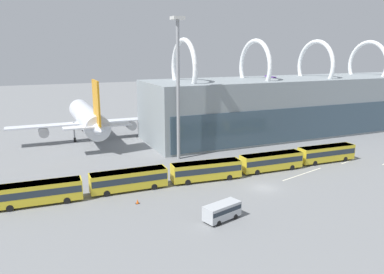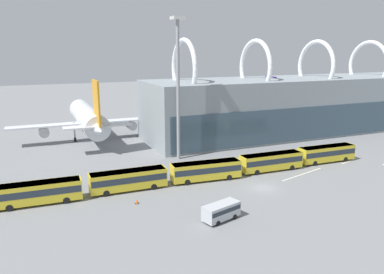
{
  "view_description": "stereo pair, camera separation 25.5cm",
  "coord_description": "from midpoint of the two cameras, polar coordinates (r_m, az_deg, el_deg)",
  "views": [
    {
      "loc": [
        -34.18,
        -48.75,
        22.19
      ],
      "look_at": [
        -2.82,
        23.1,
        4.0
      ],
      "focal_mm": 35.0,
      "sensor_mm": 36.0,
      "label": 1
    },
    {
      "loc": [
        -33.94,
        -48.85,
        22.19
      ],
      "look_at": [
        -2.82,
        23.1,
        4.0
      ],
      "focal_mm": 35.0,
      "sensor_mm": 36.0,
      "label": 2
    }
  ],
  "objects": [
    {
      "name": "ground_plane",
      "position": [
        63.52,
        10.7,
        -7.62
      ],
      "size": [
        440.0,
        440.0,
        0.0
      ],
      "primitive_type": "plane",
      "color": "slate"
    },
    {
      "name": "terminal_building",
      "position": [
        117.84,
        21.46,
        5.16
      ],
      "size": [
        115.5,
        21.38,
        25.13
      ],
      "color": "gray",
      "rests_on": "ground_plane"
    },
    {
      "name": "airliner_at_gate_near",
      "position": [
        97.89,
        -15.65,
        2.79
      ],
      "size": [
        38.13,
        37.56,
        16.04
      ],
      "rotation": [
        0.0,
        0.0,
        1.57
      ],
      "color": "silver",
      "rests_on": "ground_plane"
    },
    {
      "name": "airliner_at_gate_far",
      "position": [
        119.71,
        8.88,
        4.72
      ],
      "size": [
        35.42,
        34.66,
        15.26
      ],
      "rotation": [
        0.0,
        0.0,
        1.41
      ],
      "color": "white",
      "rests_on": "ground_plane"
    },
    {
      "name": "shuttle_bus_0",
      "position": [
        59.91,
        -22.49,
        -7.73
      ],
      "size": [
        12.47,
        3.28,
        3.32
      ],
      "rotation": [
        0.0,
        0.0,
        -0.04
      ],
      "color": "gold",
      "rests_on": "ground_plane"
    },
    {
      "name": "shuttle_bus_1",
      "position": [
        61.59,
        -9.72,
        -6.32
      ],
      "size": [
        12.42,
        3.02,
        3.32
      ],
      "rotation": [
        0.0,
        0.0,
        -0.02
      ],
      "color": "gold",
      "rests_on": "ground_plane"
    },
    {
      "name": "shuttle_bus_2",
      "position": [
        65.36,
        2.09,
        -4.99
      ],
      "size": [
        12.56,
        3.8,
        3.32
      ],
      "rotation": [
        0.0,
        0.0,
        -0.08
      ],
      "color": "gold",
      "rests_on": "ground_plane"
    },
    {
      "name": "shuttle_bus_3",
      "position": [
        72.07,
        11.89,
        -3.54
      ],
      "size": [
        12.45,
        3.16,
        3.32
      ],
      "rotation": [
        0.0,
        0.0,
        -0.03
      ],
      "color": "gold",
      "rests_on": "ground_plane"
    },
    {
      "name": "shuttle_bus_4",
      "position": [
        80.68,
        19.71,
        -2.25
      ],
      "size": [
        12.45,
        3.18,
        3.32
      ],
      "rotation": [
        0.0,
        0.0,
        -0.03
      ],
      "color": "gold",
      "rests_on": "ground_plane"
    },
    {
      "name": "service_van_foreground",
      "position": [
        51.02,
        4.45,
        -11.09
      ],
      "size": [
        5.71,
        3.52,
        2.29
      ],
      "rotation": [
        0.0,
        0.0,
        3.42
      ],
      "color": "#B2B7BC",
      "rests_on": "ground_plane"
    },
    {
      "name": "floodlight_mast",
      "position": [
        75.71,
        -2.24,
        9.02
      ],
      "size": [
        2.37,
        2.37,
        28.59
      ],
      "color": "gray",
      "rests_on": "ground_plane"
    },
    {
      "name": "lane_stripe_0",
      "position": [
        82.23,
        16.28,
        -3.13
      ],
      "size": [
        7.0,
        2.03,
        0.01
      ],
      "primitive_type": "cube",
      "rotation": [
        0.0,
        0.0,
        -0.25
      ],
      "color": "silver",
      "rests_on": "ground_plane"
    },
    {
      "name": "lane_stripe_1",
      "position": [
        83.61,
        22.74,
        -3.37
      ],
      "size": [
        5.91,
        2.14,
        0.01
      ],
      "primitive_type": "cube",
      "rotation": [
        0.0,
        0.0,
        0.32
      ],
      "color": "silver",
      "rests_on": "ground_plane"
    },
    {
      "name": "lane_stripe_3",
      "position": [
        72.01,
        16.4,
        -5.44
      ],
      "size": [
        11.38,
        3.3,
        0.01
      ],
      "primitive_type": "cube",
      "rotation": [
        0.0,
        0.0,
        0.26
      ],
      "color": "silver",
      "rests_on": "ground_plane"
    },
    {
      "name": "traffic_cone_0",
      "position": [
        56.88,
        -8.44,
        -9.69
      ],
      "size": [
        0.57,
        0.57,
        0.68
      ],
      "color": "black",
      "rests_on": "ground_plane"
    }
  ]
}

